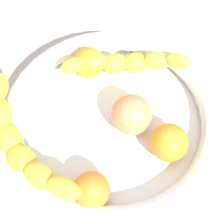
% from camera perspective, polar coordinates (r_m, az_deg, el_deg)
% --- Properties ---
extents(kitchen_counter, '(1.20, 1.20, 0.03)m').
position_cam_1_polar(kitchen_counter, '(0.57, 0.00, -3.16)').
color(kitchen_counter, '#B2A49F').
rests_on(kitchen_counter, ground).
extents(fruit_bowl, '(0.36, 0.36, 0.05)m').
position_cam_1_polar(fruit_bowl, '(0.53, 0.00, -1.13)').
color(fruit_bowl, white).
rests_on(fruit_bowl, kitchen_counter).
extents(banana_draped_left, '(0.25, 0.12, 0.05)m').
position_cam_1_polar(banana_draped_left, '(0.50, -16.06, -5.38)').
color(banana_draped_left, yellow).
rests_on(banana_draped_left, fruit_bowl).
extents(banana_draped_right, '(0.09, 0.22, 0.05)m').
position_cam_1_polar(banana_draped_right, '(0.56, 2.38, 8.72)').
color(banana_draped_right, gold).
rests_on(banana_draped_right, fruit_bowl).
extents(orange_front, '(0.06, 0.06, 0.06)m').
position_cam_1_polar(orange_front, '(0.57, -4.11, 8.66)').
color(orange_front, orange).
rests_on(orange_front, fruit_bowl).
extents(orange_mid_left, '(0.06, 0.06, 0.06)m').
position_cam_1_polar(orange_mid_left, '(0.50, 10.06, -5.36)').
color(orange_mid_left, orange).
rests_on(orange_mid_left, fruit_bowl).
extents(orange_mid_right, '(0.05, 0.05, 0.05)m').
position_cam_1_polar(orange_mid_right, '(0.47, -3.67, -13.66)').
color(orange_mid_right, orange).
rests_on(orange_mid_right, fruit_bowl).
extents(peach_blush, '(0.07, 0.07, 0.07)m').
position_cam_1_polar(peach_blush, '(0.51, 3.48, -0.50)').
color(peach_blush, '#E7925E').
rests_on(peach_blush, fruit_bowl).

